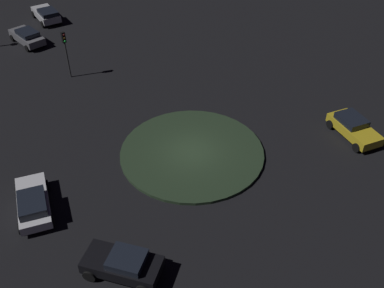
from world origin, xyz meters
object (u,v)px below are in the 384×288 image
(car_grey, at_px, (27,36))
(car_yellow, at_px, (354,127))
(car_black, at_px, (123,264))
(car_silver, at_px, (46,14))
(traffic_light_west, at_px, (65,46))
(car_white, at_px, (33,203))

(car_grey, distance_m, car_yellow, 31.39)
(car_black, relative_size, car_silver, 0.97)
(car_grey, bearing_deg, car_silver, -48.75)
(car_grey, distance_m, car_black, 29.43)
(car_silver, relative_size, traffic_light_west, 1.07)
(car_grey, xyz_separation_m, traffic_light_west, (8.52, 0.63, 2.20))
(car_silver, bearing_deg, car_black, 167.76)
(car_black, bearing_deg, car_white, -20.24)
(car_white, height_order, car_yellow, car_yellow)
(car_black, distance_m, car_yellow, 19.12)
(car_silver, bearing_deg, car_yellow, -159.61)
(traffic_light_west, bearing_deg, car_black, -26.13)
(traffic_light_west, bearing_deg, car_grey, 175.11)
(car_white, bearing_deg, car_yellow, -90.49)
(car_white, relative_size, traffic_light_west, 1.13)
(car_black, height_order, car_yellow, car_black)
(car_grey, relative_size, car_black, 1.05)
(car_white, height_order, traffic_light_west, traffic_light_west)
(car_white, bearing_deg, car_black, -146.69)
(car_grey, bearing_deg, car_yellow, -161.52)
(car_black, relative_size, car_white, 0.92)
(car_grey, distance_m, traffic_light_west, 8.82)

